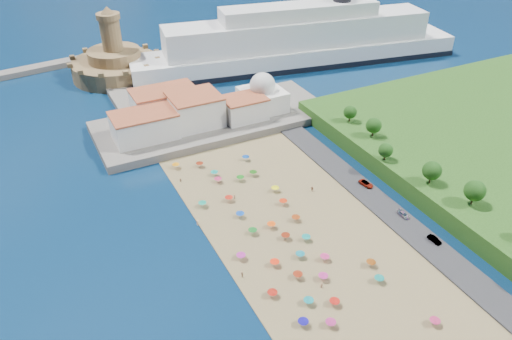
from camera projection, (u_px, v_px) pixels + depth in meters
ground at (284, 243)px, 135.15m from camera, size 700.00×700.00×0.00m
terrace at (214, 120)px, 192.94m from camera, size 90.00×36.00×3.00m
jetty at (134, 98)px, 211.06m from camera, size 18.00×70.00×2.40m
waterfront_buildings at (180, 112)px, 185.03m from camera, size 57.00×29.00×11.00m
domed_building at (262, 95)px, 194.96m from camera, size 16.00×16.00×15.00m
fortress at (115, 63)px, 230.62m from camera, size 40.00×40.00×32.40m
cruise_ship at (298, 43)px, 242.19m from camera, size 164.45×51.00×35.58m
beach_parasols at (307, 269)px, 123.80m from camera, size 32.55×115.12×2.20m
beachgoers at (272, 241)px, 134.02m from camera, size 39.04×92.67×1.83m
parked_cars at (391, 204)px, 147.50m from camera, size 3.05×34.65×1.38m
hillside_trees at (454, 184)px, 140.91m from camera, size 11.81×106.87×7.60m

